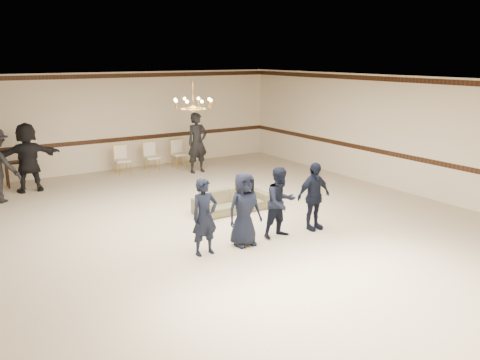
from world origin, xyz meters
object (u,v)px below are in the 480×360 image
at_px(chandelier, 193,94).
at_px(boy_d, 314,196).
at_px(adult_mid, 28,157).
at_px(banquet_chair_right, 179,154).
at_px(boy_a, 205,217).
at_px(banquet_chair_mid, 152,157).
at_px(boy_b, 244,209).
at_px(boy_c, 281,203).
at_px(banquet_chair_left, 123,160).
at_px(console_table, 22,173).
at_px(adult_right, 197,143).
at_px(settee, 232,200).

xyz_separation_m(chandelier, boy_d, (1.76, -2.20, -2.12)).
relative_size(adult_mid, banquet_chair_right, 2.10).
xyz_separation_m(boy_a, banquet_chair_right, (3.03, 7.35, -0.28)).
bearing_deg(boy_d, banquet_chair_mid, 93.81).
relative_size(chandelier, banquet_chair_mid, 1.01).
relative_size(boy_b, boy_c, 1.00).
xyz_separation_m(boy_d, banquet_chair_right, (0.33, 7.35, -0.28)).
bearing_deg(banquet_chair_left, adult_mid, -163.09).
bearing_deg(boy_c, banquet_chair_mid, 87.29).
bearing_deg(console_table, adult_right, -11.77).
relative_size(boy_a, adult_right, 0.77).
distance_m(banquet_chair_left, banquet_chair_mid, 1.00).
bearing_deg(boy_b, banquet_chair_right, 75.17).
bearing_deg(chandelier, adult_mid, 122.05).
height_order(boy_b, banquet_chair_left, boy_b).
distance_m(boy_d, adult_mid, 8.16).
relative_size(chandelier, console_table, 1.06).
bearing_deg(adult_right, banquet_chair_right, 96.36).
bearing_deg(banquet_chair_right, boy_a, -107.70).
height_order(chandelier, banquet_chair_mid, chandelier).
distance_m(chandelier, banquet_chair_right, 6.06).
bearing_deg(boy_b, adult_mid, 113.92).
bearing_deg(boy_c, chandelier, 110.47).
bearing_deg(console_table, boy_a, -73.92).
xyz_separation_m(boy_a, banquet_chair_left, (1.03, 7.35, -0.28)).
bearing_deg(boy_c, banquet_chair_right, 79.57).
bearing_deg(adult_mid, console_table, -82.42).
height_order(boy_b, adult_right, adult_right).
xyz_separation_m(banquet_chair_left, banquet_chair_mid, (1.00, 0.00, 0.00)).
height_order(settee, banquet_chair_left, banquet_chair_left).
xyz_separation_m(boy_b, boy_d, (1.80, 0.00, 0.00)).
distance_m(adult_mid, banquet_chair_right, 4.99).
relative_size(boy_c, boy_d, 1.00).
bearing_deg(chandelier, banquet_chair_right, 67.91).
bearing_deg(banquet_chair_left, chandelier, -85.94).
bearing_deg(banquet_chair_mid, settee, -86.73).
relative_size(adult_right, banquet_chair_right, 2.10).
xyz_separation_m(chandelier, banquet_chair_right, (2.09, 5.15, -2.41)).
relative_size(boy_d, settee, 0.79).
distance_m(settee, banquet_chair_right, 5.39).
distance_m(chandelier, banquet_chair_left, 5.69).
xyz_separation_m(boy_c, console_table, (-3.77, 7.55, -0.38)).
relative_size(boy_c, console_table, 1.70).
bearing_deg(banquet_chair_left, boy_d, -72.13).
bearing_deg(chandelier, boy_c, -68.60).
bearing_deg(adult_right, banquet_chair_mid, 135.92).
distance_m(boy_c, banquet_chair_left, 7.39).
relative_size(banquet_chair_left, banquet_chair_right, 1.00).
bearing_deg(boy_a, boy_c, -1.74).
distance_m(boy_a, adult_mid, 7.00).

